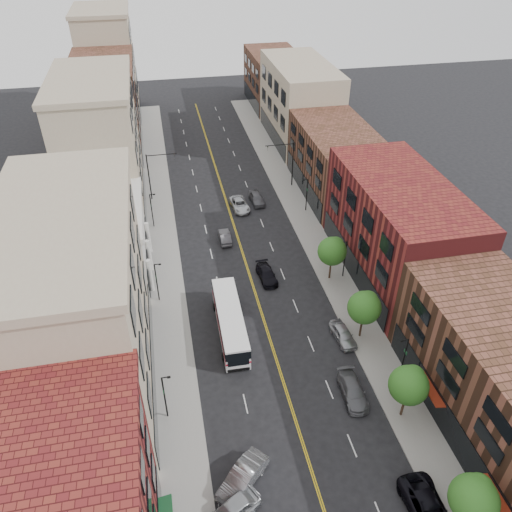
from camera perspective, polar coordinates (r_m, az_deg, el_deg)
ground at (r=43.61m, az=6.56°, el=-23.75°), size 220.00×220.00×0.00m
sidewalk_left at (r=66.94m, az=-10.56°, el=1.17°), size 4.00×110.00×0.15m
sidewalk_right at (r=69.54m, az=6.06°, el=3.06°), size 4.00×110.00×0.15m
bldg_l_tanoffice at (r=44.71m, az=-19.32°, el=-6.18°), size 10.00×22.00×18.00m
bldg_l_white at (r=61.96m, az=-17.20°, el=1.33°), size 10.00×14.00×8.00m
bldg_l_far_a at (r=74.64m, az=-17.31°, el=11.77°), size 10.00×20.00×18.00m
bldg_l_far_b at (r=93.81m, az=-16.57°, el=15.75°), size 10.00×20.00×15.00m
bldg_l_far_c at (r=110.31m, az=-16.47°, el=20.04°), size 10.00×16.00×20.00m
bldg_r_mid at (r=60.34m, az=15.79°, el=2.89°), size 10.00×22.00×12.00m
bldg_r_far_a at (r=77.56m, az=9.19°, el=10.60°), size 10.00×20.00×10.00m
bldg_r_far_b at (r=95.31m, az=5.01°, el=17.03°), size 10.00×22.00×14.00m
bldg_r_far_c at (r=114.19m, az=2.09°, el=19.52°), size 10.00×18.00×11.00m
tree_r_0 at (r=40.69m, az=23.70°, el=-23.94°), size 3.40×3.40×5.59m
tree_r_1 at (r=45.26m, az=17.12°, el=-13.78°), size 3.40×3.40×5.59m
tree_r_2 at (r=51.38m, az=12.34°, el=-5.64°), size 3.40×3.40×5.59m
tree_r_3 at (r=58.59m, az=8.76°, el=0.66°), size 3.40×3.40×5.59m
lamp_l_1 at (r=44.79m, az=-10.37°, el=-15.35°), size 0.81×0.55×5.05m
lamp_l_2 at (r=56.35m, az=-11.26°, el=-2.74°), size 0.81×0.55×5.05m
lamp_l_3 at (r=69.69m, az=-11.81°, el=5.33°), size 0.81×0.55×5.05m
lamp_r_1 at (r=48.94m, az=16.55°, el=-10.94°), size 0.81×0.55×5.05m
lamp_r_2 at (r=59.70m, az=10.10°, el=-0.12°), size 0.81×0.55×5.05m
lamp_r_3 at (r=72.42m, az=5.79°, el=7.17°), size 0.81×0.55×5.05m
signal_mast_left at (r=75.99m, az=-11.65°, el=9.46°), size 4.49×0.18×7.20m
signal_mast_right at (r=78.35m, az=3.71°, el=10.97°), size 4.49×0.18×7.20m
city_bus at (r=52.32m, az=-2.98°, el=-7.37°), size 2.90×11.38×2.91m
car_angle_a at (r=41.19m, az=-2.78°, el=-27.11°), size 5.00×3.85×1.59m
car_angle_b at (r=42.40m, az=-1.55°, el=-23.94°), size 4.82×4.71×1.65m
car_parked_near at (r=43.04m, az=19.15°, el=-25.85°), size 2.74×5.89×1.63m
car_parked_mid at (r=48.12m, az=10.99°, el=-14.89°), size 2.22×4.99×1.42m
car_parked_far at (r=52.94m, az=9.91°, el=-8.82°), size 2.10×4.37×1.44m
car_lane_behind at (r=66.66m, az=-3.58°, el=2.22°), size 1.40×3.98×1.31m
car_lane_a at (r=59.85m, az=1.23°, el=-2.13°), size 2.19×4.70×1.33m
car_lane_b at (r=73.79m, az=-1.89°, el=5.90°), size 2.78×5.23×1.40m
car_lane_c at (r=75.28m, az=0.08°, el=6.62°), size 2.00×4.52×1.51m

